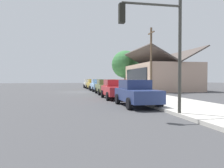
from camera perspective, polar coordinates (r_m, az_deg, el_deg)
ground_plane at (r=28.39m, az=-8.69°, el=-2.02°), size 120.00×120.00×0.00m
sidewalk_curb at (r=29.17m, az=2.38°, el=-1.76°), size 60.00×4.20×0.16m
car_ivory at (r=40.53m, az=-5.65°, el=0.15°), size 4.91×2.11×1.59m
car_mustard at (r=34.90m, az=-4.57°, el=-0.04°), size 4.93×2.17×1.59m
car_skyblue at (r=29.98m, az=-3.37°, el=-0.27°), size 4.44×2.13×1.59m
car_olive at (r=24.32m, az=-1.52°, el=-0.64°), size 4.66×2.12×1.59m
car_cherry at (r=18.71m, az=1.00°, el=-1.24°), size 4.49×2.12×1.59m
car_navy at (r=13.78m, az=6.07°, el=-2.19°), size 4.51×1.96×1.59m
storefront_building at (r=33.53m, az=12.04°, el=1.90°), size 12.24×7.65×5.79m
shade_tree at (r=40.66m, az=3.40°, el=4.95°), size 4.92×4.92×6.69m
traffic_light_main at (r=10.03m, az=11.24°, el=11.83°), size 0.37×2.79×5.20m
utility_pole_wooden at (r=26.44m, az=9.81°, el=6.25°), size 1.80×0.24×7.50m
fire_hydrant_red at (r=34.12m, az=-2.01°, el=-0.60°), size 0.22×0.22×0.71m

